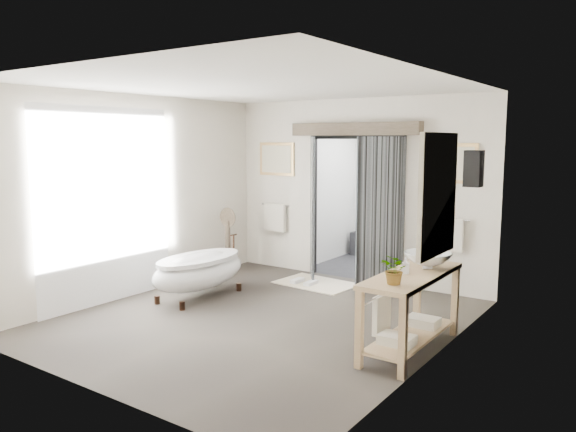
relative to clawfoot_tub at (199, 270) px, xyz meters
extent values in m
plane|color=#443E35|center=(1.33, -0.28, -0.40)|extent=(5.00, 5.00, 0.00)
cube|color=beige|center=(1.33, -2.78, 1.05)|extent=(4.50, 0.02, 2.90)
cube|color=beige|center=(-0.92, -0.28, 1.05)|extent=(0.02, 5.00, 2.90)
cube|color=beige|center=(3.58, -0.28, 1.05)|extent=(0.02, 5.00, 2.90)
cube|color=beige|center=(-0.19, 2.22, 1.05)|extent=(1.45, 0.02, 2.90)
cube|color=beige|center=(2.86, 2.22, 1.05)|extent=(1.45, 0.02, 2.90)
cube|color=beige|center=(1.33, 2.22, 2.20)|extent=(1.60, 0.02, 0.60)
cube|color=silver|center=(1.33, -0.28, 2.50)|extent=(4.50, 5.00, 0.02)
cube|color=white|center=(-0.87, -0.88, 0.95)|extent=(0.02, 2.20, 2.70)
cube|color=gray|center=(3.56, -0.21, 1.30)|extent=(0.05, 0.95, 1.25)
cube|color=silver|center=(3.53, -0.21, 1.30)|extent=(0.01, 0.80, 1.10)
cube|color=black|center=(3.46, 1.27, 1.50)|extent=(0.20, 0.20, 0.45)
sphere|color=#FFCC8C|center=(3.46, 1.27, 1.50)|extent=(0.10, 0.10, 0.10)
cube|color=black|center=(1.33, 3.22, -0.39)|extent=(2.20, 2.00, 0.01)
cube|color=silver|center=(1.33, 3.22, 2.10)|extent=(2.20, 2.00, 0.02)
cube|color=white|center=(1.33, 4.22, 0.85)|extent=(2.20, 0.02, 2.50)
cube|color=white|center=(0.23, 3.22, 0.85)|extent=(0.02, 2.00, 2.50)
cube|color=white|center=(2.43, 3.22, 0.85)|extent=(0.02, 2.00, 2.50)
cube|color=black|center=(1.33, 4.04, -0.17)|extent=(2.00, 0.35, 0.45)
cylinder|color=silver|center=(0.93, 4.19, 1.20)|extent=(0.40, 0.03, 0.40)
cylinder|color=silver|center=(1.73, 4.19, 1.20)|extent=(0.40, 0.03, 0.40)
cube|color=black|center=(0.53, 2.22, 0.75)|extent=(0.07, 0.10, 2.30)
cube|color=black|center=(2.13, 2.22, 0.75)|extent=(0.07, 0.10, 2.30)
cube|color=black|center=(1.33, 2.22, 1.90)|extent=(1.67, 0.10, 0.07)
cube|color=black|center=(0.73, 1.87, 0.75)|extent=(0.49, 0.68, 2.30)
cube|color=black|center=(1.93, 1.87, 0.75)|extent=(0.49, 0.68, 2.30)
cube|color=brown|center=(1.33, 2.12, 2.02)|extent=(2.20, 0.20, 0.20)
cube|color=tan|center=(-0.22, 2.20, 1.52)|extent=(0.72, 0.03, 0.57)
cube|color=beige|center=(-0.22, 2.19, 1.52)|extent=(0.62, 0.01, 0.47)
cube|color=tan|center=(2.88, 2.20, 1.52)|extent=(0.72, 0.03, 0.57)
cube|color=beige|center=(2.88, 2.19, 1.52)|extent=(0.62, 0.01, 0.47)
cylinder|color=silver|center=(-0.22, 2.16, 0.72)|extent=(0.60, 0.02, 0.02)
cube|color=silver|center=(-0.22, 2.14, 0.50)|extent=(0.42, 0.08, 0.48)
cylinder|color=silver|center=(2.88, 2.16, 0.72)|extent=(0.60, 0.02, 0.02)
cube|color=silver|center=(2.88, 2.14, 0.50)|extent=(0.42, 0.08, 0.48)
cylinder|color=black|center=(-0.24, -0.59, -0.34)|extent=(0.08, 0.08, 0.12)
cylinder|color=black|center=(0.24, -0.59, -0.34)|extent=(0.08, 0.08, 0.12)
cylinder|color=black|center=(-0.24, 0.59, -0.34)|extent=(0.08, 0.08, 0.12)
cylinder|color=black|center=(0.24, 0.59, -0.34)|extent=(0.08, 0.08, 0.12)
ellipsoid|color=white|center=(0.00, 0.00, -0.02)|extent=(0.74, 1.66, 0.53)
cylinder|color=black|center=(0.00, 0.76, 0.31)|extent=(0.03, 0.03, 0.22)
cube|color=tan|center=(3.08, -0.95, 0.03)|extent=(0.07, 0.07, 0.85)
cube|color=tan|center=(3.54, -0.95, 0.03)|extent=(0.07, 0.07, 0.85)
cube|color=tan|center=(3.08, 0.53, 0.03)|extent=(0.07, 0.07, 0.85)
cube|color=tan|center=(3.54, 0.53, 0.03)|extent=(0.07, 0.07, 0.85)
cube|color=tan|center=(3.31, -0.21, 0.43)|extent=(0.55, 1.60, 0.05)
cube|color=tan|center=(3.31, -0.21, -0.24)|extent=(0.45, 1.50, 0.03)
cylinder|color=silver|center=(3.04, -0.21, 0.20)|extent=(0.02, 1.40, 0.02)
cube|color=silver|center=(3.04, -0.36, 0.00)|extent=(0.06, 0.34, 0.42)
cube|color=silver|center=(3.31, -0.56, -0.17)|extent=(0.35, 0.25, 0.10)
cube|color=silver|center=(3.31, 0.14, -0.17)|extent=(0.35, 0.25, 0.10)
cube|color=brown|center=(-0.61, 1.33, -0.36)|extent=(0.22, 0.22, 0.08)
cylinder|color=brown|center=(-0.61, 1.33, 0.09)|extent=(0.09, 0.09, 0.84)
cylinder|color=silver|center=(-0.61, 1.35, 0.57)|extent=(0.29, 0.02, 0.29)
cylinder|color=brown|center=(-0.61, 1.34, 0.57)|extent=(0.33, 0.01, 0.33)
cube|color=beige|center=(0.98, 1.60, -0.39)|extent=(1.26, 0.89, 0.01)
cube|color=white|center=(0.71, 1.47, -0.36)|extent=(0.11, 0.28, 0.05)
cube|color=white|center=(0.96, 1.47, -0.36)|extent=(0.11, 0.28, 0.05)
imported|color=white|center=(3.35, 0.11, 0.54)|extent=(0.65, 0.65, 0.18)
imported|color=gray|center=(3.35, -0.74, 0.60)|extent=(0.33, 0.31, 0.30)
imported|color=gray|center=(3.25, -0.26, 0.54)|extent=(0.10, 0.10, 0.17)
imported|color=gray|center=(3.21, 0.35, 0.53)|extent=(0.14, 0.14, 0.16)
camera|label=1|loc=(5.55, -5.71, 1.86)|focal=35.00mm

